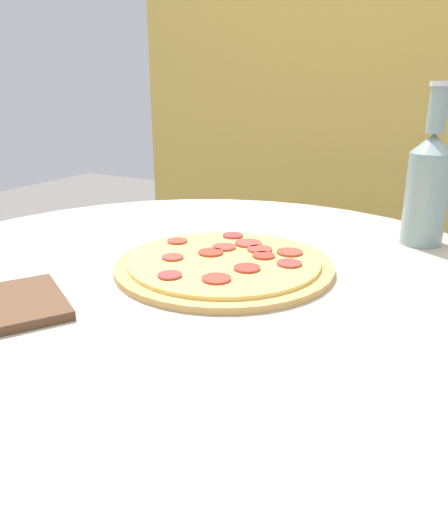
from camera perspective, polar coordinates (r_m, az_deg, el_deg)
table at (r=0.81m, az=-3.11°, el=-13.62°), size 1.01×1.01×0.75m
fence_panel at (r=1.64m, az=15.37°, el=8.60°), size 1.57×0.04×1.48m
pizza at (r=0.75m, az=0.05°, el=-0.86°), size 0.33×0.33×0.02m
beer_bottle at (r=0.91m, az=22.26°, el=7.57°), size 0.07×0.07×0.27m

